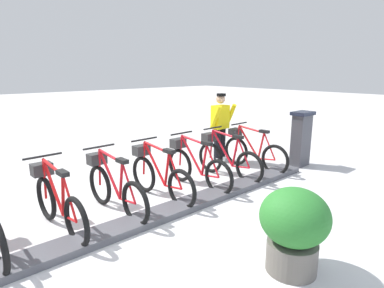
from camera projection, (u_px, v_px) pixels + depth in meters
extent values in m
plane|color=#BAB8B6|center=(148.00, 222.00, 4.73)|extent=(60.00, 60.00, 0.00)
cube|color=#47474C|center=(148.00, 219.00, 4.72)|extent=(0.44, 7.68, 0.10)
cube|color=#38383D|center=(301.00, 141.00, 7.40)|extent=(0.28, 0.44, 1.20)
cube|color=#194C8C|center=(296.00, 125.00, 7.43)|extent=(0.03, 0.30, 0.40)
cube|color=black|center=(303.00, 113.00, 7.25)|extent=(0.36, 0.52, 0.08)
torus|color=black|center=(275.00, 160.00, 6.77)|extent=(0.67, 0.10, 0.67)
torus|color=black|center=(236.00, 151.00, 7.51)|extent=(0.67, 0.10, 0.67)
cylinder|color=red|center=(249.00, 142.00, 7.20)|extent=(0.60, 0.07, 0.70)
cylinder|color=red|center=(261.00, 146.00, 6.97)|extent=(0.16, 0.05, 0.61)
cylinder|color=red|center=(251.00, 129.00, 7.09)|extent=(0.69, 0.07, 0.11)
cylinder|color=red|center=(266.00, 159.00, 6.92)|extent=(0.43, 0.05, 0.09)
cylinder|color=red|center=(270.00, 146.00, 6.81)|extent=(0.33, 0.05, 0.56)
cylinder|color=red|center=(238.00, 139.00, 7.42)|extent=(0.10, 0.04, 0.62)
cube|color=black|center=(264.00, 131.00, 6.85)|extent=(0.22, 0.11, 0.06)
cylinder|color=black|center=(239.00, 124.00, 7.32)|extent=(0.05, 0.54, 0.03)
cube|color=#2D2D2D|center=(235.00, 132.00, 7.44)|extent=(0.21, 0.29, 0.18)
torus|color=black|center=(249.00, 168.00, 6.22)|extent=(0.67, 0.10, 0.67)
torus|color=black|center=(210.00, 157.00, 6.96)|extent=(0.67, 0.10, 0.67)
cylinder|color=red|center=(222.00, 148.00, 6.65)|extent=(0.60, 0.07, 0.70)
cylinder|color=red|center=(235.00, 152.00, 6.42)|extent=(0.16, 0.05, 0.61)
cylinder|color=red|center=(225.00, 134.00, 6.54)|extent=(0.69, 0.07, 0.11)
cylinder|color=red|center=(241.00, 167.00, 6.37)|extent=(0.43, 0.05, 0.09)
cylinder|color=red|center=(244.00, 153.00, 6.26)|extent=(0.33, 0.05, 0.56)
cylinder|color=red|center=(211.00, 144.00, 6.87)|extent=(0.10, 0.04, 0.62)
cube|color=black|center=(238.00, 137.00, 6.30)|extent=(0.22, 0.11, 0.06)
cylinder|color=black|center=(213.00, 128.00, 6.76)|extent=(0.05, 0.54, 0.03)
cube|color=#2D2D2D|center=(209.00, 137.00, 6.89)|extent=(0.21, 0.29, 0.18)
torus|color=black|center=(219.00, 177.00, 5.66)|extent=(0.67, 0.10, 0.67)
torus|color=black|center=(180.00, 165.00, 6.40)|extent=(0.67, 0.10, 0.67)
cylinder|color=red|center=(192.00, 155.00, 6.10)|extent=(0.60, 0.07, 0.70)
cylinder|color=red|center=(204.00, 160.00, 5.86)|extent=(0.16, 0.05, 0.61)
cylinder|color=red|center=(194.00, 140.00, 5.99)|extent=(0.69, 0.07, 0.11)
cylinder|color=red|center=(210.00, 176.00, 5.82)|extent=(0.43, 0.05, 0.09)
cylinder|color=red|center=(213.00, 161.00, 5.71)|extent=(0.33, 0.05, 0.56)
cylinder|color=red|center=(181.00, 151.00, 6.31)|extent=(0.10, 0.04, 0.62)
cube|color=black|center=(207.00, 143.00, 5.75)|extent=(0.22, 0.11, 0.06)
cylinder|color=black|center=(182.00, 133.00, 6.21)|extent=(0.05, 0.54, 0.03)
cube|color=#2D2D2D|center=(178.00, 143.00, 6.34)|extent=(0.21, 0.29, 0.18)
torus|color=black|center=(182.00, 189.00, 5.11)|extent=(0.67, 0.10, 0.67)
torus|color=black|center=(144.00, 174.00, 5.85)|extent=(0.67, 0.10, 0.67)
cylinder|color=red|center=(155.00, 163.00, 5.55)|extent=(0.60, 0.07, 0.70)
cylinder|color=red|center=(167.00, 170.00, 5.31)|extent=(0.16, 0.05, 0.61)
cylinder|color=red|center=(156.00, 147.00, 5.44)|extent=(0.69, 0.07, 0.11)
cylinder|color=red|center=(173.00, 187.00, 5.27)|extent=(0.43, 0.05, 0.09)
cylinder|color=red|center=(175.00, 171.00, 5.16)|extent=(0.33, 0.05, 0.56)
cylinder|color=red|center=(144.00, 158.00, 5.76)|extent=(0.10, 0.04, 0.62)
cube|color=black|center=(169.00, 151.00, 5.19)|extent=(0.22, 0.11, 0.06)
cylinder|color=black|center=(144.00, 139.00, 5.66)|extent=(0.05, 0.54, 0.03)
cube|color=#2D2D2D|center=(141.00, 150.00, 5.79)|extent=(0.21, 0.29, 0.18)
torus|color=black|center=(135.00, 204.00, 4.56)|extent=(0.67, 0.10, 0.67)
torus|color=black|center=(100.00, 185.00, 5.30)|extent=(0.67, 0.10, 0.67)
cylinder|color=red|center=(109.00, 174.00, 4.99)|extent=(0.60, 0.07, 0.70)
cylinder|color=red|center=(121.00, 181.00, 4.76)|extent=(0.16, 0.05, 0.61)
cylinder|color=red|center=(110.00, 156.00, 4.88)|extent=(0.69, 0.07, 0.11)
cylinder|color=red|center=(127.00, 201.00, 4.71)|extent=(0.43, 0.05, 0.09)
cylinder|color=red|center=(129.00, 183.00, 4.60)|extent=(0.33, 0.05, 0.56)
cylinder|color=red|center=(100.00, 168.00, 5.21)|extent=(0.10, 0.04, 0.62)
cube|color=black|center=(122.00, 161.00, 4.64)|extent=(0.22, 0.11, 0.06)
cylinder|color=black|center=(99.00, 147.00, 5.10)|extent=(0.05, 0.54, 0.03)
cube|color=#2D2D2D|center=(97.00, 159.00, 5.23)|extent=(0.21, 0.29, 0.18)
torus|color=black|center=(76.00, 222.00, 4.01)|extent=(0.67, 0.10, 0.67)
torus|color=black|center=(46.00, 198.00, 4.75)|extent=(0.67, 0.10, 0.67)
cylinder|color=red|center=(53.00, 187.00, 4.44)|extent=(0.60, 0.07, 0.70)
cylinder|color=red|center=(63.00, 196.00, 4.21)|extent=(0.16, 0.05, 0.61)
cylinder|color=red|center=(52.00, 167.00, 4.33)|extent=(0.69, 0.07, 0.11)
cylinder|color=red|center=(70.00, 218.00, 4.16)|extent=(0.43, 0.05, 0.09)
cylinder|color=red|center=(70.00, 198.00, 4.05)|extent=(0.33, 0.05, 0.56)
cylinder|color=red|center=(45.00, 179.00, 4.65)|extent=(0.10, 0.04, 0.62)
cube|color=black|center=(63.00, 173.00, 4.09)|extent=(0.22, 0.11, 0.06)
cylinder|color=black|center=(43.00, 156.00, 4.55)|extent=(0.05, 0.54, 0.03)
cube|color=#2D2D2D|center=(42.00, 169.00, 4.68)|extent=(0.21, 0.29, 0.18)
cube|color=white|center=(224.00, 158.00, 7.94)|extent=(0.26, 0.12, 0.10)
cube|color=white|center=(215.00, 159.00, 7.88)|extent=(0.26, 0.12, 0.10)
cylinder|color=black|center=(222.00, 143.00, 7.89)|extent=(0.15, 0.15, 0.82)
cylinder|color=black|center=(217.00, 144.00, 7.76)|extent=(0.15, 0.15, 0.82)
cube|color=yellow|center=(220.00, 117.00, 7.67)|extent=(0.27, 0.41, 0.56)
cylinder|color=yellow|center=(230.00, 115.00, 7.76)|extent=(0.34, 0.11, 0.57)
cylinder|color=yellow|center=(216.00, 117.00, 7.42)|extent=(0.34, 0.11, 0.57)
sphere|color=tan|center=(221.00, 99.00, 7.57)|extent=(0.22, 0.22, 0.22)
cylinder|color=black|center=(221.00, 95.00, 7.54)|extent=(0.22, 0.22, 0.06)
cylinder|color=#59544C|center=(291.00, 256.00, 3.55)|extent=(0.56, 0.56, 0.35)
ellipsoid|color=#266C27|center=(295.00, 217.00, 3.45)|extent=(0.76, 0.76, 0.64)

